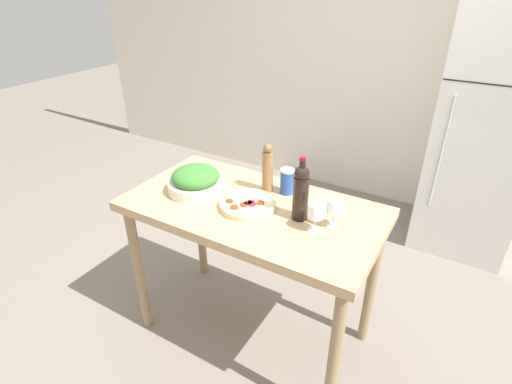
{
  "coord_description": "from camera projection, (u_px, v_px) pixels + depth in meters",
  "views": [
    {
      "loc": [
        0.89,
        -1.48,
        1.92
      ],
      "look_at": [
        0.0,
        0.03,
        0.95
      ],
      "focal_mm": 28.0,
      "sensor_mm": 36.0,
      "label": 1
    }
  ],
  "objects": [
    {
      "name": "prep_counter",
      "position": [
        253.0,
        223.0,
        2.07
      ],
      "size": [
        1.3,
        0.7,
        0.89
      ],
      "color": "tan",
      "rests_on": "ground_plane"
    },
    {
      "name": "ground_plane",
      "position": [
        253.0,
        330.0,
        2.44
      ],
      "size": [
        14.0,
        14.0,
        0.0
      ],
      "primitive_type": "plane",
      "color": "slate"
    },
    {
      "name": "homemade_pizza",
      "position": [
        248.0,
        204.0,
        1.99
      ],
      "size": [
        0.28,
        0.28,
        0.04
      ],
      "color": "beige",
      "rests_on": "prep_counter"
    },
    {
      "name": "wall_back",
      "position": [
        379.0,
        56.0,
        3.39
      ],
      "size": [
        6.4,
        0.06,
        2.6
      ],
      "color": "silver",
      "rests_on": "ground_plane"
    },
    {
      "name": "salt_canister",
      "position": [
        287.0,
        181.0,
        2.09
      ],
      "size": [
        0.07,
        0.07,
        0.14
      ],
      "color": "#284CA3",
      "rests_on": "prep_counter"
    },
    {
      "name": "refrigerator",
      "position": [
        486.0,
        132.0,
        2.86
      ],
      "size": [
        0.66,
        0.72,
        1.84
      ],
      "color": "white",
      "rests_on": "ground_plane"
    },
    {
      "name": "wine_glass_far",
      "position": [
        335.0,
        208.0,
        1.8
      ],
      "size": [
        0.07,
        0.07,
        0.14
      ],
      "color": "silver",
      "rests_on": "prep_counter"
    },
    {
      "name": "salad_bowl",
      "position": [
        196.0,
        181.0,
        2.11
      ],
      "size": [
        0.3,
        0.3,
        0.14
      ],
      "color": "silver",
      "rests_on": "prep_counter"
    },
    {
      "name": "wine_glass_near",
      "position": [
        316.0,
        212.0,
        1.77
      ],
      "size": [
        0.07,
        0.07,
        0.14
      ],
      "color": "silver",
      "rests_on": "prep_counter"
    },
    {
      "name": "pepper_mill",
      "position": [
        268.0,
        169.0,
        2.09
      ],
      "size": [
        0.06,
        0.06,
        0.27
      ],
      "color": "olive",
      "rests_on": "prep_counter"
    },
    {
      "name": "wine_bottle",
      "position": [
        301.0,
        191.0,
        1.84
      ],
      "size": [
        0.07,
        0.07,
        0.32
      ],
      "color": "black",
      "rests_on": "prep_counter"
    }
  ]
}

